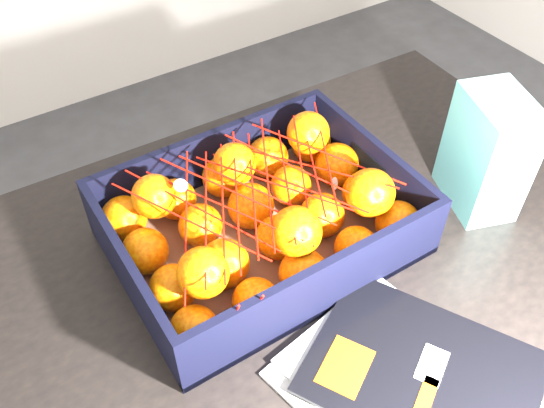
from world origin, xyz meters
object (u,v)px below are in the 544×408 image
magazine_stack (408,384)px  retail_carton (487,153)px  table (280,320)px  produce_crate (261,228)px

magazine_stack → retail_carton: bearing=31.7°
magazine_stack → table: bearing=101.5°
table → retail_carton: 0.42m
retail_carton → magazine_stack: bearing=-129.2°
table → produce_crate: bearing=77.4°
table → retail_carton: bearing=-4.0°
produce_crate → retail_carton: bearing=-17.2°
magazine_stack → retail_carton: size_ratio=1.75×
magazine_stack → produce_crate: produce_crate is taller
retail_carton → produce_crate: bearing=-178.1°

